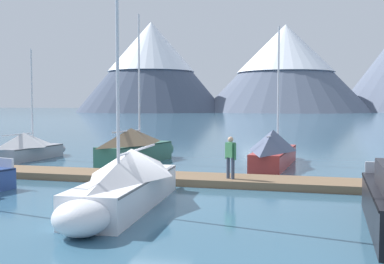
{
  "coord_description": "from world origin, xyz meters",
  "views": [
    {
      "loc": [
        5.06,
        -14.44,
        3.29
      ],
      "look_at": [
        0.0,
        6.0,
        2.0
      ],
      "focal_mm": 42.81,
      "sensor_mm": 36.0,
      "label": 1
    }
  ],
  "objects_px": {
    "sailboat_nearest_berth": "(29,146)",
    "sailboat_far_berth": "(275,149)",
    "sailboat_mid_dock_port": "(137,146)",
    "person_on_dock": "(231,155)",
    "sailboat_mid_dock_starboard": "(126,180)"
  },
  "relations": [
    {
      "from": "sailboat_nearest_berth",
      "to": "sailboat_far_berth",
      "type": "relative_size",
      "value": 0.86
    },
    {
      "from": "sailboat_mid_dock_port",
      "to": "sailboat_nearest_berth",
      "type": "bearing_deg",
      "value": 179.62
    },
    {
      "from": "sailboat_mid_dock_port",
      "to": "person_on_dock",
      "type": "relative_size",
      "value": 4.92
    },
    {
      "from": "sailboat_mid_dock_starboard",
      "to": "sailboat_mid_dock_port",
      "type": "bearing_deg",
      "value": 109.03
    },
    {
      "from": "sailboat_nearest_berth",
      "to": "sailboat_mid_dock_starboard",
      "type": "distance_m",
      "value": 15.02
    },
    {
      "from": "sailboat_mid_dock_port",
      "to": "sailboat_far_berth",
      "type": "bearing_deg",
      "value": 3.84
    },
    {
      "from": "sailboat_mid_dock_port",
      "to": "person_on_dock",
      "type": "distance_m",
      "value": 8.75
    },
    {
      "from": "sailboat_far_berth",
      "to": "sailboat_mid_dock_starboard",
      "type": "bearing_deg",
      "value": -109.43
    },
    {
      "from": "person_on_dock",
      "to": "sailboat_mid_dock_port",
      "type": "bearing_deg",
      "value": 135.96
    },
    {
      "from": "sailboat_mid_dock_port",
      "to": "sailboat_mid_dock_starboard",
      "type": "xyz_separation_m",
      "value": [
        3.67,
        -10.65,
        -0.06
      ]
    },
    {
      "from": "sailboat_nearest_berth",
      "to": "sailboat_mid_dock_starboard",
      "type": "relative_size",
      "value": 0.71
    },
    {
      "from": "sailboat_nearest_berth",
      "to": "person_on_dock",
      "type": "distance_m",
      "value": 14.52
    },
    {
      "from": "sailboat_nearest_berth",
      "to": "sailboat_far_berth",
      "type": "xyz_separation_m",
      "value": [
        14.48,
        0.47,
        0.16
      ]
    },
    {
      "from": "sailboat_nearest_berth",
      "to": "sailboat_far_berth",
      "type": "bearing_deg",
      "value": 1.84
    },
    {
      "from": "sailboat_mid_dock_port",
      "to": "person_on_dock",
      "type": "height_order",
      "value": "sailboat_mid_dock_port"
    }
  ]
}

